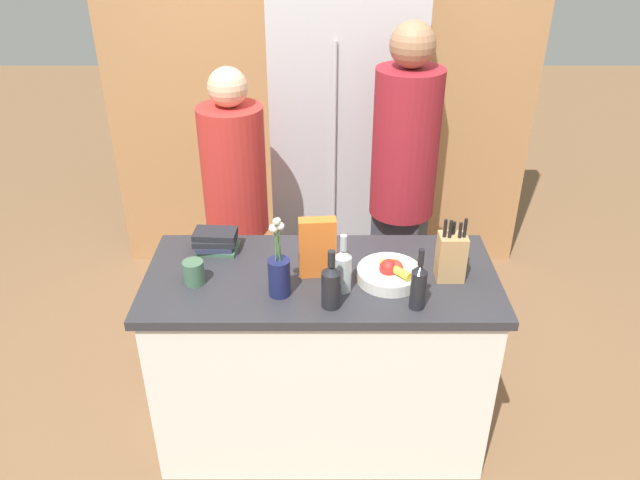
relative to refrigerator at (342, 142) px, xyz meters
name	(u,v)px	position (x,y,z in m)	size (l,w,h in m)	color
ground_plane	(320,425)	(-0.13, -1.28, -1.01)	(14.00, 14.00, 0.00)	brown
kitchen_island	(320,355)	(-0.13, -1.28, -0.56)	(1.51, 0.68, 0.90)	silver
back_wall_wood	(319,77)	(-0.13, 0.36, 0.29)	(2.71, 0.12, 2.60)	#AD7A4C
refrigerator	(342,142)	(0.00, 0.00, 0.00)	(0.83, 0.63, 2.02)	#B7B7BC
fruit_bowl	(389,272)	(0.15, -1.32, -0.07)	(0.27, 0.27, 0.10)	silver
knife_block	(450,256)	(0.41, -1.30, 0.00)	(0.12, 0.10, 0.29)	tan
flower_vase	(278,273)	(-0.30, -1.42, -0.01)	(0.09, 0.09, 0.35)	#191E4C
cereal_box	(316,248)	(-0.15, -1.28, 0.02)	(0.16, 0.07, 0.26)	orange
coffee_mug	(192,272)	(-0.67, -1.34, -0.06)	(0.11, 0.11, 0.10)	#42664C
book_stack	(214,241)	(-0.61, -1.08, -0.06)	(0.20, 0.16, 0.10)	#3D6047
bottle_oil	(330,285)	(-0.10, -1.50, -0.01)	(0.08, 0.08, 0.25)	black
bottle_vinegar	(417,285)	(0.24, -1.51, -0.01)	(0.06, 0.06, 0.26)	black
bottle_wine	(342,269)	(-0.05, -1.39, -0.01)	(0.07, 0.07, 0.26)	#B2BCC1
person_at_sink	(235,205)	(-0.57, -0.65, -0.10)	(0.32, 0.32, 1.62)	#383842
person_in_blue	(401,183)	(0.28, -0.65, 0.03)	(0.33, 0.33, 1.83)	#383842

